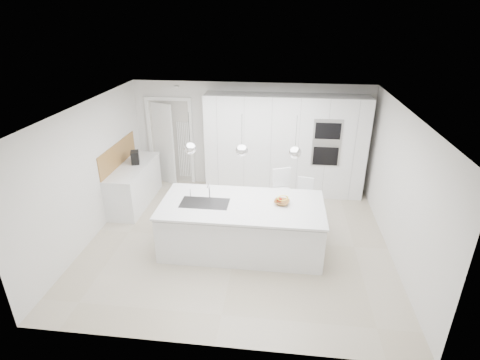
# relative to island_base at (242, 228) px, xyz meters

# --- Properties ---
(floor) EXTENTS (5.50, 5.50, 0.00)m
(floor) POSITION_rel_island_base_xyz_m (-0.10, 0.30, -0.43)
(floor) COLOR #BBB099
(floor) RESTS_ON ground
(wall_back) EXTENTS (5.50, 0.00, 5.50)m
(wall_back) POSITION_rel_island_base_xyz_m (-0.10, 2.80, 0.82)
(wall_back) COLOR silver
(wall_back) RESTS_ON ground
(wall_left) EXTENTS (0.00, 5.00, 5.00)m
(wall_left) POSITION_rel_island_base_xyz_m (-2.85, 0.30, 0.82)
(wall_left) COLOR silver
(wall_left) RESTS_ON ground
(ceiling) EXTENTS (5.50, 5.50, 0.00)m
(ceiling) POSITION_rel_island_base_xyz_m (-0.10, 0.30, 2.07)
(ceiling) COLOR white
(ceiling) RESTS_ON wall_back
(tall_cabinets) EXTENTS (3.60, 0.60, 2.30)m
(tall_cabinets) POSITION_rel_island_base_xyz_m (0.70, 2.50, 0.72)
(tall_cabinets) COLOR white
(tall_cabinets) RESTS_ON floor
(oven_stack) EXTENTS (0.62, 0.04, 1.05)m
(oven_stack) POSITION_rel_island_base_xyz_m (1.60, 2.19, 0.92)
(oven_stack) COLOR #A5A5A8
(oven_stack) RESTS_ON tall_cabinets
(doorway_frame) EXTENTS (1.11, 0.08, 2.13)m
(doorway_frame) POSITION_rel_island_base_xyz_m (-2.05, 2.77, 0.59)
(doorway_frame) COLOR white
(doorway_frame) RESTS_ON floor
(hallway_door) EXTENTS (0.76, 0.38, 2.00)m
(hallway_door) POSITION_rel_island_base_xyz_m (-2.30, 2.72, 0.57)
(hallway_door) COLOR white
(hallway_door) RESTS_ON floor
(radiator) EXTENTS (0.32, 0.04, 1.40)m
(radiator) POSITION_rel_island_base_xyz_m (-1.73, 2.76, 0.42)
(radiator) COLOR white
(radiator) RESTS_ON floor
(left_base_cabinets) EXTENTS (0.60, 1.80, 0.86)m
(left_base_cabinets) POSITION_rel_island_base_xyz_m (-2.55, 1.50, 0.00)
(left_base_cabinets) COLOR white
(left_base_cabinets) RESTS_ON floor
(left_worktop) EXTENTS (0.62, 1.82, 0.04)m
(left_worktop) POSITION_rel_island_base_xyz_m (-2.55, 1.50, 0.45)
(left_worktop) COLOR white
(left_worktop) RESTS_ON left_base_cabinets
(oak_backsplash) EXTENTS (0.02, 1.80, 0.50)m
(oak_backsplash) POSITION_rel_island_base_xyz_m (-2.84, 1.50, 0.72)
(oak_backsplash) COLOR #A67335
(oak_backsplash) RESTS_ON wall_left
(island_base) EXTENTS (2.80, 1.20, 0.86)m
(island_base) POSITION_rel_island_base_xyz_m (0.00, 0.00, 0.00)
(island_base) COLOR white
(island_base) RESTS_ON floor
(island_worktop) EXTENTS (2.84, 1.40, 0.04)m
(island_worktop) POSITION_rel_island_base_xyz_m (0.00, 0.05, 0.45)
(island_worktop) COLOR white
(island_worktop) RESTS_ON island_base
(island_sink) EXTENTS (0.84, 0.44, 0.18)m
(island_sink) POSITION_rel_island_base_xyz_m (-0.65, -0.00, 0.39)
(island_sink) COLOR #3F3F42
(island_sink) RESTS_ON island_worktop
(island_tap) EXTENTS (0.02, 0.02, 0.30)m
(island_tap) POSITION_rel_island_base_xyz_m (-0.60, 0.20, 0.62)
(island_tap) COLOR white
(island_tap) RESTS_ON island_worktop
(pendant_left) EXTENTS (0.20, 0.20, 0.20)m
(pendant_left) POSITION_rel_island_base_xyz_m (-0.85, -0.00, 1.47)
(pendant_left) COLOR white
(pendant_left) RESTS_ON ceiling
(pendant_mid) EXTENTS (0.20, 0.20, 0.20)m
(pendant_mid) POSITION_rel_island_base_xyz_m (-0.00, -0.00, 1.47)
(pendant_mid) COLOR white
(pendant_mid) RESTS_ON ceiling
(pendant_right) EXTENTS (0.20, 0.20, 0.20)m
(pendant_right) POSITION_rel_island_base_xyz_m (0.85, -0.00, 1.47)
(pendant_right) COLOR white
(pendant_right) RESTS_ON ceiling
(fruit_bowl) EXTENTS (0.32, 0.32, 0.07)m
(fruit_bowl) POSITION_rel_island_base_xyz_m (0.68, 0.12, 0.50)
(fruit_bowl) COLOR #A67335
(fruit_bowl) RESTS_ON island_worktop
(espresso_machine) EXTENTS (0.24, 0.30, 0.27)m
(espresso_machine) POSITION_rel_island_base_xyz_m (-2.53, 1.65, 0.61)
(espresso_machine) COLOR black
(espresso_machine) RESTS_ON left_worktop
(bar_stool_left) EXTENTS (0.54, 0.63, 1.16)m
(bar_stool_left) POSITION_rel_island_base_xyz_m (0.66, 0.94, 0.15)
(bar_stool_left) COLOR white
(bar_stool_left) RESTS_ON floor
(bar_stool_right) EXTENTS (0.40, 0.50, 0.98)m
(bar_stool_right) POSITION_rel_island_base_xyz_m (1.14, 0.99, 0.06)
(bar_stool_right) COLOR white
(bar_stool_right) RESTS_ON floor
(apple_a) EXTENTS (0.07, 0.07, 0.07)m
(apple_a) POSITION_rel_island_base_xyz_m (0.63, 0.15, 0.54)
(apple_a) COLOR #A60A08
(apple_a) RESTS_ON fruit_bowl
(apple_b) EXTENTS (0.07, 0.07, 0.07)m
(apple_b) POSITION_rel_island_base_xyz_m (0.65, 0.15, 0.54)
(apple_b) COLOR #A60A08
(apple_b) RESTS_ON fruit_bowl
(banana_bunch) EXTENTS (0.23, 0.17, 0.21)m
(banana_bunch) POSITION_rel_island_base_xyz_m (0.70, 0.12, 0.58)
(banana_bunch) COLOR yellow
(banana_bunch) RESTS_ON fruit_bowl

